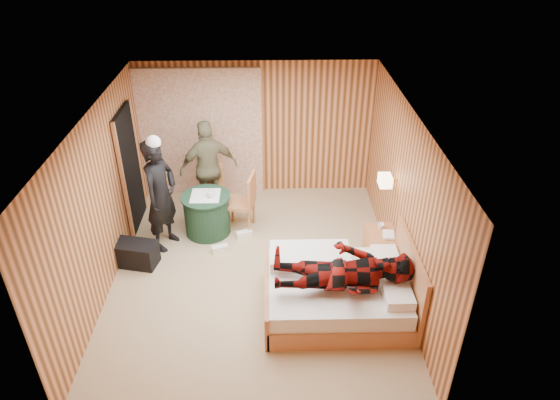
{
  "coord_description": "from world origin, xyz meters",
  "views": [
    {
      "loc": [
        0.24,
        -5.9,
        4.84
      ],
      "look_at": [
        0.38,
        0.34,
        1.05
      ],
      "focal_mm": 32.0,
      "sensor_mm": 36.0,
      "label": 1
    }
  ],
  "objects_px": {
    "chair_far": "(211,185)",
    "bed": "(338,291)",
    "duffel_bag": "(135,254)",
    "man_on_bed": "(345,264)",
    "nightstand": "(380,249)",
    "man_at_table": "(209,168)",
    "wall_lamp": "(385,180)",
    "woman_standing": "(161,196)",
    "chair_near": "(245,198)",
    "round_table": "(207,214)"
  },
  "relations": [
    {
      "from": "nightstand",
      "to": "bed",
      "type": "bearing_deg",
      "value": -129.72
    },
    {
      "from": "chair_near",
      "to": "man_at_table",
      "type": "relative_size",
      "value": 0.6
    },
    {
      "from": "round_table",
      "to": "chair_far",
      "type": "bearing_deg",
      "value": 88.69
    },
    {
      "from": "round_table",
      "to": "chair_near",
      "type": "distance_m",
      "value": 0.68
    },
    {
      "from": "wall_lamp",
      "to": "bed",
      "type": "height_order",
      "value": "wall_lamp"
    },
    {
      "from": "nightstand",
      "to": "woman_standing",
      "type": "bearing_deg",
      "value": 169.29
    },
    {
      "from": "chair_near",
      "to": "woman_standing",
      "type": "xyz_separation_m",
      "value": [
        -1.27,
        -0.42,
        0.32
      ]
    },
    {
      "from": "chair_near",
      "to": "man_on_bed",
      "type": "relative_size",
      "value": 0.58
    },
    {
      "from": "nightstand",
      "to": "chair_far",
      "type": "relative_size",
      "value": 0.66
    },
    {
      "from": "duffel_bag",
      "to": "bed",
      "type": "bearing_deg",
      "value": -6.57
    },
    {
      "from": "bed",
      "to": "nightstand",
      "type": "xyz_separation_m",
      "value": [
        0.75,
        0.9,
        0.01
      ]
    },
    {
      "from": "nightstand",
      "to": "duffel_bag",
      "type": "distance_m",
      "value": 3.73
    },
    {
      "from": "wall_lamp",
      "to": "nightstand",
      "type": "distance_m",
      "value": 1.05
    },
    {
      "from": "chair_far",
      "to": "chair_near",
      "type": "height_order",
      "value": "chair_near"
    },
    {
      "from": "nightstand",
      "to": "man_at_table",
      "type": "distance_m",
      "value": 3.21
    },
    {
      "from": "chair_near",
      "to": "duffel_bag",
      "type": "distance_m",
      "value": 1.95
    },
    {
      "from": "bed",
      "to": "chair_near",
      "type": "bearing_deg",
      "value": 123.87
    },
    {
      "from": "nightstand",
      "to": "round_table",
      "type": "height_order",
      "value": "round_table"
    },
    {
      "from": "nightstand",
      "to": "chair_near",
      "type": "bearing_deg",
      "value": 152.96
    },
    {
      "from": "duffel_bag",
      "to": "man_on_bed",
      "type": "distance_m",
      "value": 3.34
    },
    {
      "from": "chair_near",
      "to": "nightstand",
      "type": "bearing_deg",
      "value": 73.99
    },
    {
      "from": "man_at_table",
      "to": "man_on_bed",
      "type": "xyz_separation_m",
      "value": [
        1.97,
        -2.77,
        0.08
      ]
    },
    {
      "from": "wall_lamp",
      "to": "nightstand",
      "type": "height_order",
      "value": "wall_lamp"
    },
    {
      "from": "nightstand",
      "to": "chair_far",
      "type": "height_order",
      "value": "chair_far"
    },
    {
      "from": "bed",
      "to": "chair_near",
      "type": "distance_m",
      "value": 2.38
    },
    {
      "from": "woman_standing",
      "to": "duffel_bag",
      "type": "bearing_deg",
      "value": 164.21
    },
    {
      "from": "nightstand",
      "to": "man_at_table",
      "type": "bearing_deg",
      "value": 148.68
    },
    {
      "from": "duffel_bag",
      "to": "man_on_bed",
      "type": "height_order",
      "value": "man_on_bed"
    },
    {
      "from": "man_at_table",
      "to": "man_on_bed",
      "type": "bearing_deg",
      "value": 105.89
    },
    {
      "from": "wall_lamp",
      "to": "round_table",
      "type": "bearing_deg",
      "value": 167.25
    },
    {
      "from": "chair_near",
      "to": "man_on_bed",
      "type": "height_order",
      "value": "man_on_bed"
    },
    {
      "from": "chair_far",
      "to": "woman_standing",
      "type": "height_order",
      "value": "woman_standing"
    },
    {
      "from": "woman_standing",
      "to": "man_on_bed",
      "type": "xyz_separation_m",
      "value": [
        2.6,
        -1.76,
        0.02
      ]
    },
    {
      "from": "bed",
      "to": "chair_far",
      "type": "xyz_separation_m",
      "value": [
        -1.93,
        2.52,
        0.24
      ]
    },
    {
      "from": "wall_lamp",
      "to": "chair_near",
      "type": "relative_size",
      "value": 0.25
    },
    {
      "from": "woman_standing",
      "to": "man_at_table",
      "type": "height_order",
      "value": "woman_standing"
    },
    {
      "from": "duffel_bag",
      "to": "round_table",
      "type": "bearing_deg",
      "value": 51.82
    },
    {
      "from": "man_at_table",
      "to": "duffel_bag",
      "type": "bearing_deg",
      "value": 36.28
    },
    {
      "from": "nightstand",
      "to": "chair_far",
      "type": "xyz_separation_m",
      "value": [
        -2.69,
        1.61,
        0.23
      ]
    },
    {
      "from": "chair_far",
      "to": "bed",
      "type": "bearing_deg",
      "value": -42.11
    },
    {
      "from": "round_table",
      "to": "man_on_bed",
      "type": "relative_size",
      "value": 0.45
    },
    {
      "from": "wall_lamp",
      "to": "man_on_bed",
      "type": "relative_size",
      "value": 0.15
    },
    {
      "from": "round_table",
      "to": "duffel_bag",
      "type": "distance_m",
      "value": 1.34
    },
    {
      "from": "round_table",
      "to": "man_on_bed",
      "type": "distance_m",
      "value": 2.94
    },
    {
      "from": "woman_standing",
      "to": "man_at_table",
      "type": "distance_m",
      "value": 1.2
    },
    {
      "from": "chair_far",
      "to": "man_at_table",
      "type": "xyz_separation_m",
      "value": [
        -0.01,
        0.03,
        0.32
      ]
    },
    {
      "from": "duffel_bag",
      "to": "chair_near",
      "type": "bearing_deg",
      "value": 41.59
    },
    {
      "from": "round_table",
      "to": "wall_lamp",
      "type": "bearing_deg",
      "value": -12.75
    },
    {
      "from": "wall_lamp",
      "to": "man_at_table",
      "type": "distance_m",
      "value": 3.06
    },
    {
      "from": "duffel_bag",
      "to": "woman_standing",
      "type": "distance_m",
      "value": 0.97
    }
  ]
}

